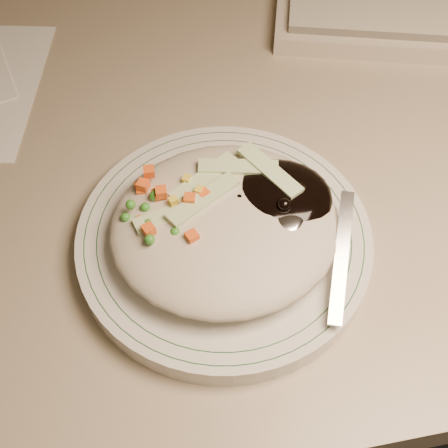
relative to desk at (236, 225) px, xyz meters
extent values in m
cube|color=gray|center=(0.00, 0.00, 0.18)|extent=(1.40, 0.70, 0.04)
cylinder|color=silver|center=(-0.05, -0.16, 0.21)|extent=(0.26, 0.26, 0.02)
torus|color=#144723|center=(-0.05, -0.16, 0.22)|extent=(0.24, 0.24, 0.00)
torus|color=#144723|center=(-0.05, -0.16, 0.22)|extent=(0.22, 0.22, 0.00)
ellipsoid|color=#B0A68F|center=(-0.05, -0.17, 0.24)|extent=(0.19, 0.18, 0.04)
ellipsoid|color=black|center=(0.00, -0.15, 0.25)|extent=(0.10, 0.09, 0.03)
ellipsoid|color=orange|center=(-0.09, -0.15, 0.24)|extent=(0.08, 0.08, 0.02)
sphere|color=black|center=(-0.03, -0.15, 0.25)|extent=(0.01, 0.01, 0.01)
sphere|color=black|center=(0.00, -0.14, 0.25)|extent=(0.01, 0.01, 0.01)
sphere|color=black|center=(0.02, -0.15, 0.26)|extent=(0.01, 0.01, 0.01)
sphere|color=black|center=(0.01, -0.14, 0.25)|extent=(0.01, 0.01, 0.01)
sphere|color=black|center=(0.00, -0.17, 0.26)|extent=(0.01, 0.01, 0.01)
sphere|color=black|center=(-0.01, -0.15, 0.25)|extent=(0.01, 0.01, 0.01)
sphere|color=black|center=(0.01, -0.14, 0.25)|extent=(0.01, 0.01, 0.01)
cube|color=#ED591A|center=(-0.09, -0.14, 0.26)|extent=(0.01, 0.01, 0.01)
cube|color=#ED591A|center=(-0.08, -0.16, 0.25)|extent=(0.01, 0.01, 0.01)
cube|color=#ED591A|center=(-0.11, -0.12, 0.26)|extent=(0.01, 0.01, 0.01)
cube|color=#ED591A|center=(-0.07, -0.15, 0.26)|extent=(0.01, 0.01, 0.01)
cube|color=#ED591A|center=(-0.08, -0.16, 0.26)|extent=(0.01, 0.01, 0.01)
cube|color=#ED591A|center=(-0.11, -0.12, 0.25)|extent=(0.01, 0.01, 0.01)
cube|color=#ED591A|center=(-0.10, -0.14, 0.26)|extent=(0.01, 0.01, 0.01)
cube|color=#ED591A|center=(-0.08, -0.16, 0.26)|extent=(0.01, 0.01, 0.01)
cube|color=#ED591A|center=(-0.06, -0.14, 0.26)|extent=(0.01, 0.01, 0.01)
cube|color=#ED591A|center=(-0.10, -0.11, 0.26)|extent=(0.01, 0.01, 0.01)
cube|color=#ED591A|center=(-0.11, -0.17, 0.26)|extent=(0.01, 0.01, 0.01)
cube|color=#ED591A|center=(-0.08, -0.18, 0.26)|extent=(0.01, 0.01, 0.01)
cube|color=#ED591A|center=(-0.11, -0.16, 0.25)|extent=(0.01, 0.01, 0.01)
cube|color=#ED591A|center=(-0.11, -0.12, 0.25)|extent=(0.01, 0.01, 0.01)
sphere|color=#388C28|center=(-0.08, -0.15, 0.25)|extent=(0.01, 0.01, 0.01)
sphere|color=#388C28|center=(-0.11, -0.18, 0.26)|extent=(0.01, 0.01, 0.01)
sphere|color=#388C28|center=(-0.11, -0.15, 0.26)|extent=(0.01, 0.01, 0.01)
sphere|color=#388C28|center=(-0.12, -0.14, 0.26)|extent=(0.01, 0.01, 0.01)
sphere|color=#388C28|center=(-0.08, -0.14, 0.25)|extent=(0.01, 0.01, 0.01)
sphere|color=#388C28|center=(-0.07, -0.17, 0.25)|extent=(0.01, 0.01, 0.01)
sphere|color=#388C28|center=(-0.09, -0.15, 0.25)|extent=(0.01, 0.01, 0.01)
sphere|color=#388C28|center=(-0.10, -0.17, 0.25)|extent=(0.01, 0.01, 0.01)
sphere|color=#388C28|center=(-0.13, -0.15, 0.25)|extent=(0.01, 0.01, 0.01)
sphere|color=#388C28|center=(-0.10, -0.14, 0.26)|extent=(0.01, 0.01, 0.01)
sphere|color=#388C28|center=(-0.10, -0.14, 0.26)|extent=(0.01, 0.01, 0.01)
sphere|color=#388C28|center=(-0.11, -0.16, 0.25)|extent=(0.01, 0.01, 0.01)
sphere|color=#388C28|center=(-0.09, -0.17, 0.26)|extent=(0.01, 0.01, 0.01)
sphere|color=#388C28|center=(-0.06, -0.12, 0.25)|extent=(0.01, 0.01, 0.01)
cube|color=yellow|center=(-0.08, -0.14, 0.25)|extent=(0.01, 0.01, 0.01)
cube|color=yellow|center=(-0.07, -0.15, 0.26)|extent=(0.01, 0.01, 0.01)
cube|color=yellow|center=(-0.09, -0.14, 0.25)|extent=(0.01, 0.01, 0.01)
cube|color=yellow|center=(-0.09, -0.15, 0.26)|extent=(0.01, 0.01, 0.01)
cube|color=yellow|center=(-0.09, -0.15, 0.25)|extent=(0.01, 0.01, 0.01)
cube|color=yellow|center=(-0.06, -0.14, 0.26)|extent=(0.01, 0.01, 0.01)
cube|color=yellow|center=(-0.07, -0.13, 0.26)|extent=(0.01, 0.01, 0.01)
cube|color=yellow|center=(-0.08, -0.15, 0.25)|extent=(0.01, 0.01, 0.01)
cube|color=#B2D18C|center=(-0.06, -0.13, 0.26)|extent=(0.07, 0.05, 0.00)
cube|color=#B2D18C|center=(-0.03, -0.12, 0.26)|extent=(0.07, 0.03, 0.00)
cube|color=#B2D18C|center=(-0.09, -0.16, 0.26)|extent=(0.07, 0.03, 0.00)
cube|color=#B2D18C|center=(0.00, -0.13, 0.26)|extent=(0.05, 0.07, 0.00)
cube|color=#B2D18C|center=(-0.04, -0.17, 0.25)|extent=(0.07, 0.04, 0.00)
cube|color=#B2D18C|center=(-0.06, -0.15, 0.26)|extent=(0.07, 0.05, 0.00)
ellipsoid|color=silver|center=(0.00, -0.17, 0.25)|extent=(0.05, 0.06, 0.01)
cube|color=silver|center=(0.04, -0.21, 0.24)|extent=(0.05, 0.11, 0.03)
camera|label=1|loc=(-0.10, -0.46, 0.66)|focal=50.00mm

